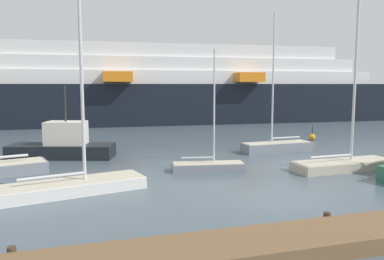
# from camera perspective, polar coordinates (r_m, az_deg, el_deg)

# --- Properties ---
(ground_plane) EXTENTS (600.00, 600.00, 0.00)m
(ground_plane) POSITION_cam_1_polar(r_m,az_deg,el_deg) (17.50, 12.02, -9.97)
(ground_plane) COLOR #4C5B66
(dock_pier) EXTENTS (24.88, 2.31, 0.62)m
(dock_pier) POSITION_cam_1_polar(r_m,az_deg,el_deg) (13.59, 22.18, -14.14)
(dock_pier) COLOR brown
(dock_pier) RESTS_ON ground_plane
(sailboat_0) EXTENTS (6.75, 3.35, 12.03)m
(sailboat_0) POSITION_cam_1_polar(r_m,az_deg,el_deg) (18.81, -17.02, -7.32)
(sailboat_0) COLOR white
(sailboat_0) RESTS_ON ground_plane
(sailboat_1) EXTENTS (5.37, 1.73, 10.17)m
(sailboat_1) POSITION_cam_1_polar(r_m,az_deg,el_deg) (29.39, 12.36, -2.20)
(sailboat_1) COLOR gray
(sailboat_1) RESTS_ON ground_plane
(sailboat_3) EXTENTS (6.34, 2.07, 12.29)m
(sailboat_3) POSITION_cam_1_polar(r_m,az_deg,el_deg) (24.43, 21.56, -4.27)
(sailboat_3) COLOR #BCB29E
(sailboat_3) RESTS_ON ground_plane
(sailboat_4) EXTENTS (4.34, 1.87, 6.96)m
(sailboat_4) POSITION_cam_1_polar(r_m,az_deg,el_deg) (22.48, 2.41, -5.21)
(sailboat_4) COLOR gray
(sailboat_4) RESTS_ON ground_plane
(fishing_boat_1) EXTENTS (7.34, 4.20, 4.95)m
(fishing_boat_1) POSITION_cam_1_polar(r_m,az_deg,el_deg) (27.75, -18.49, -2.13)
(fishing_boat_1) COLOR black
(fishing_boat_1) RESTS_ON ground_plane
(channel_buoy_1) EXTENTS (0.59, 0.59, 1.32)m
(channel_buoy_1) POSITION_cam_1_polar(r_m,az_deg,el_deg) (36.29, 17.31, -0.98)
(channel_buoy_1) COLOR orange
(channel_buoy_1) RESTS_ON ground_plane
(cruise_ship) EXTENTS (92.30, 18.45, 14.58)m
(cruise_ship) POSITION_cam_1_polar(r_m,az_deg,el_deg) (52.42, -20.23, 5.92)
(cruise_ship) COLOR black
(cruise_ship) RESTS_ON ground_plane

